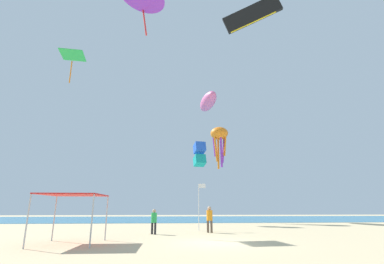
{
  "coord_description": "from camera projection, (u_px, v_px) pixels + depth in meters",
  "views": [
    {
      "loc": [
        -2.41,
        -15.58,
        1.82
      ],
      "look_at": [
        -0.34,
        11.36,
        9.1
      ],
      "focal_mm": 26.17,
      "sensor_mm": 36.0,
      "label": 1
    }
  ],
  "objects": [
    {
      "name": "ground",
      "position": [
        215.0,
        244.0,
        14.69
      ],
      "size": [
        110.0,
        110.0,
        0.1
      ],
      "primitive_type": "cube",
      "color": "#D1BA8C"
    },
    {
      "name": "ocean_strip",
      "position": [
        184.0,
        219.0,
        45.12
      ],
      "size": [
        110.0,
        24.98,
        0.03
      ],
      "primitive_type": "cube",
      "color": "teal",
      "rests_on": "ground"
    },
    {
      "name": "canopy_tent",
      "position": [
        74.0,
        197.0,
        14.87
      ],
      "size": [
        3.0,
        3.23,
        2.5
      ],
      "color": "#B2B2B7",
      "rests_on": "ground"
    },
    {
      "name": "person_near_tent",
      "position": [
        210.0,
        217.0,
        20.94
      ],
      "size": [
        0.45,
        0.45,
        1.89
      ],
      "rotation": [
        0.0,
        0.0,
        2.33
      ],
      "color": "brown",
      "rests_on": "ground"
    },
    {
      "name": "person_central",
      "position": [
        154.0,
        219.0,
        19.69
      ],
      "size": [
        0.4,
        0.4,
        1.7
      ],
      "rotation": [
        0.0,
        0.0,
        2.41
      ],
      "color": "black",
      "rests_on": "ground"
    },
    {
      "name": "banner_flag",
      "position": [
        200.0,
        202.0,
        22.98
      ],
      "size": [
        0.61,
        0.06,
        3.72
      ],
      "color": "silver",
      "rests_on": "ground"
    },
    {
      "name": "kite_diamond_green",
      "position": [
        73.0,
        57.0,
        27.83
      ],
      "size": [
        2.46,
        2.46,
        3.04
      ],
      "rotation": [
        0.0,
        0.0,
        3.25
      ],
      "color": "green"
    },
    {
      "name": "kite_inflatable_pink",
      "position": [
        208.0,
        102.0,
        45.08
      ],
      "size": [
        3.22,
        7.51,
        2.92
      ],
      "rotation": [
        0.0,
        0.0,
        4.8
      ],
      "color": "pink"
    },
    {
      "name": "kite_octopus_orange",
      "position": [
        219.0,
        136.0,
        38.1
      ],
      "size": [
        3.13,
        3.13,
        5.61
      ],
      "rotation": [
        0.0,
        0.0,
        5.87
      ],
      "color": "orange"
    },
    {
      "name": "kite_parafoil_black",
      "position": [
        252.0,
        15.0,
        24.09
      ],
      "size": [
        5.03,
        1.73,
        3.13
      ],
      "rotation": [
        0.0,
        0.0,
        2.83
      ],
      "color": "black"
    },
    {
      "name": "kite_box_blue",
      "position": [
        200.0,
        154.0,
        32.82
      ],
      "size": [
        1.49,
        1.69,
        2.88
      ],
      "rotation": [
        0.0,
        0.0,
        0.19
      ],
      "color": "blue"
    }
  ]
}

